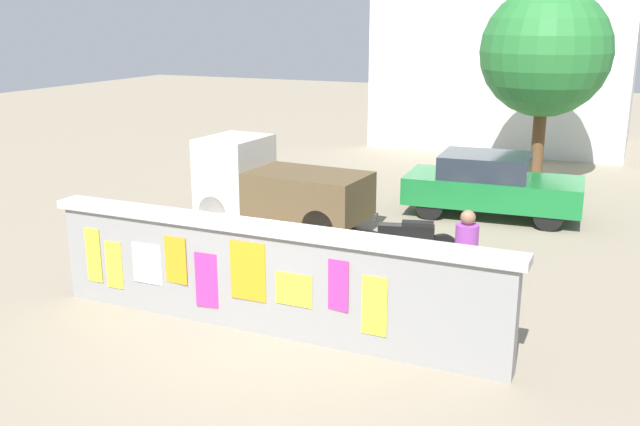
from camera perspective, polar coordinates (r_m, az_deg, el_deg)
The scene contains 9 objects.
ground at distance 17.36m, azimuth 8.40°, elevation 0.87°, with size 60.00×60.00×0.00m, color gray.
poster_wall at distance 9.99m, azimuth -4.35°, elevation -5.10°, with size 7.07×0.42×1.59m.
auto_rickshaw_truck at distance 14.99m, azimuth -3.67°, elevation 2.23°, with size 3.68×1.71×1.85m.
car_parked at distance 16.24m, azimuth 13.53°, elevation 2.25°, with size 3.91×1.96×1.40m.
motorcycle at distance 12.82m, azimuth 7.08°, elevation -2.16°, with size 1.87×0.70×0.87m.
bicycle_near at distance 11.39m, azimuth -0.70°, elevation -4.85°, with size 1.71×0.44×0.95m.
person_walking at distance 10.67m, azimuth 11.63°, elevation -3.05°, with size 0.48×0.48×1.62m.
tree_roadside at distance 19.52m, azimuth 17.62°, elevation 12.17°, with size 3.32×3.32×5.12m.
building_background at distance 26.27m, azimuth 14.86°, elevation 11.59°, with size 8.51×6.22×5.54m.
Camera 1 is at (4.51, -8.20, 4.31)m, focal length 39.93 mm.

